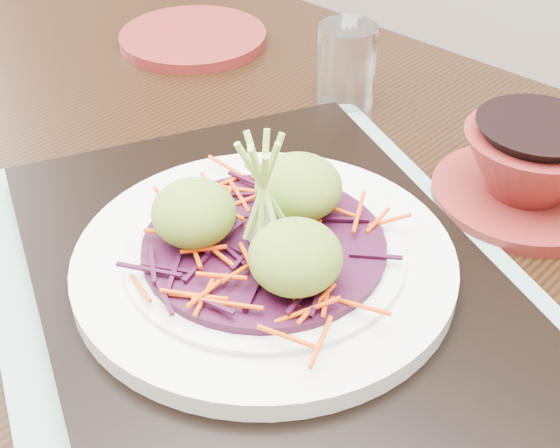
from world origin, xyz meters
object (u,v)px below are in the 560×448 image
Objects in this scene: dining_table at (267,360)px; water_glass at (346,66)px; serving_tray at (265,280)px; white_plate at (264,260)px; terracotta_side_plate at (193,38)px; terracotta_bowl_set at (529,172)px.

water_glass reaches higher than dining_table.
serving_tray is 0.31m from water_glass.
water_glass reaches higher than white_plate.
terracotta_side_plate is 2.07× the size of water_glass.
dining_table is at bearing -72.03° from water_glass.
terracotta_side_plate is (-0.33, 0.32, -0.01)m from serving_tray.
water_glass is 0.23m from terracotta_bowl_set.
terracotta_side_plate is at bearing 136.20° from white_plate.
dining_table is 8.00× the size of terracotta_side_plate.
terracotta_side_plate is at bearing 173.05° from water_glass.
terracotta_bowl_set is (0.12, 0.23, -0.00)m from white_plate.
serving_tray is at bearing -47.05° from dining_table.
white_plate is 3.24× the size of water_glass.
white_plate is 0.25m from terracotta_bowl_set.
terracotta_bowl_set reaches higher than terracotta_side_plate.
terracotta_side_plate is 0.83× the size of terracotta_bowl_set.
terracotta_bowl_set is at bearing -16.62° from water_glass.
water_glass reaches higher than terracotta_side_plate.
white_plate reaches higher than dining_table.
serving_tray is 0.02m from white_plate.
terracotta_side_plate is (-0.32, 0.29, 0.11)m from dining_table.
terracotta_bowl_set reaches higher than dining_table.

